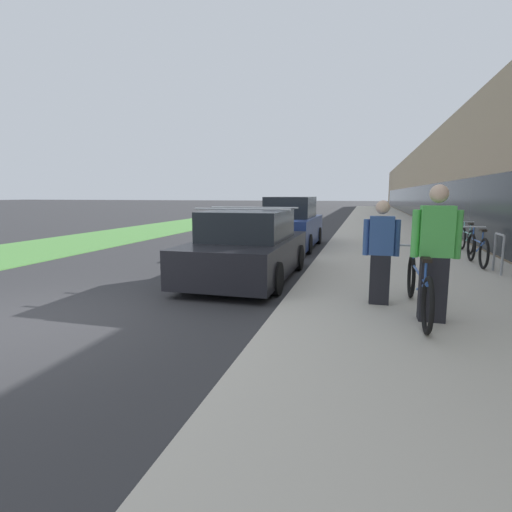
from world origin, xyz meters
The scene contains 12 objects.
ground_plane centered at (0.00, 0.00, 0.00)m, with size 220.00×220.00×0.00m, color #303033.
sidewalk_slab centered at (5.63, 21.00, 0.06)m, with size 4.65×70.00×0.12m.
storefront_facade centered at (12.98, 29.00, 2.60)m, with size 10.01×70.00×5.20m.
lawn_strip centered at (-5.79, 25.00, 0.02)m, with size 4.16×70.00×0.03m.
tandem_bicycle centered at (5.27, 1.69, 0.49)m, with size 0.52×2.49×0.88m.
person_rider centered at (5.41, 1.38, 1.01)m, with size 0.61×0.24×1.78m.
person_bystander centered at (4.76, 2.07, 0.91)m, with size 0.53×0.21×1.57m.
bike_rack_hoop centered at (7.27, 5.24, 0.63)m, with size 0.05×0.60×0.84m.
cruiser_bike_nearest centered at (7.11, 6.23, 0.49)m, with size 0.52×1.82×0.88m.
cruiser_bike_middle centered at (7.40, 8.60, 0.49)m, with size 0.52×1.68×0.87m.
parked_sedan_curbside centered at (2.15, 3.82, 0.66)m, with size 1.97×4.14×1.51m.
vintage_roadster_curbside centered at (2.13, 8.99, 0.76)m, with size 1.74×4.30×1.70m.
Camera 1 is at (4.51, -4.17, 1.78)m, focal length 28.00 mm.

